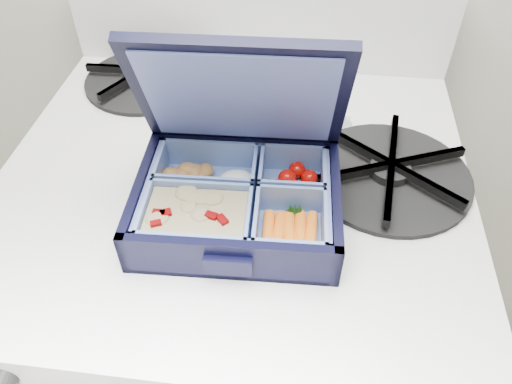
% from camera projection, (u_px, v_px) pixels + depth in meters
% --- Properties ---
extents(stove, '(0.58, 0.58, 0.87)m').
position_uv_depth(stove, '(242.00, 337.00, 0.94)').
color(stove, silver).
rests_on(stove, floor).
extents(bento_box, '(0.23, 0.18, 0.05)m').
position_uv_depth(bento_box, '(238.00, 201.00, 0.55)').
color(bento_box, black).
rests_on(bento_box, stove).
extents(burner_grate, '(0.26, 0.26, 0.03)m').
position_uv_depth(burner_grate, '(390.00, 169.00, 0.60)').
color(burner_grate, black).
rests_on(burner_grate, stove).
extents(burner_grate_rear, '(0.19, 0.19, 0.02)m').
position_uv_depth(burner_grate_rear, '(146.00, 75.00, 0.76)').
color(burner_grate_rear, black).
rests_on(burner_grate_rear, stove).
extents(fork, '(0.07, 0.16, 0.01)m').
position_uv_depth(fork, '(323.00, 159.00, 0.64)').
color(fork, silver).
rests_on(fork, stove).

